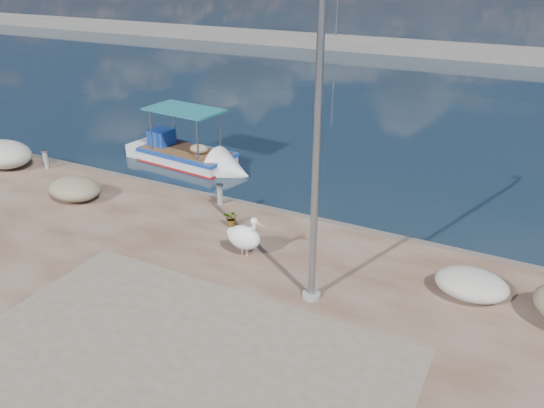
{
  "coord_description": "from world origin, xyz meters",
  "views": [
    {
      "loc": [
        6.47,
        -8.69,
        7.85
      ],
      "look_at": [
        0.0,
        3.8,
        1.3
      ],
      "focal_mm": 35.0,
      "sensor_mm": 36.0,
      "label": 1
    }
  ],
  "objects": [
    {
      "name": "bollard_far",
      "position": [
        -9.95,
        4.23,
        0.9
      ],
      "size": [
        0.24,
        0.24,
        0.73
      ],
      "color": "gray",
      "rests_on": "quay"
    },
    {
      "name": "breakwater",
      "position": [
        -0.0,
        40.0,
        0.6
      ],
      "size": [
        120.0,
        2.2,
        7.5
      ],
      "color": "gray",
      "rests_on": "ground"
    },
    {
      "name": "pelican",
      "position": [
        0.09,
        2.04,
        1.08
      ],
      "size": [
        1.28,
        0.68,
        1.23
      ],
      "rotation": [
        0.0,
        0.0,
        -0.11
      ],
      "color": "tan",
      "rests_on": "quay"
    },
    {
      "name": "ground",
      "position": [
        0.0,
        0.0,
        0.0
      ],
      "size": [
        1400.0,
        1400.0,
        0.0
      ],
      "primitive_type": "plane",
      "color": "#162635",
      "rests_on": "ground"
    },
    {
      "name": "net_pile_d",
      "position": [
        5.81,
        2.89,
        0.82
      ],
      "size": [
        1.71,
        1.28,
        0.64
      ],
      "primitive_type": "ellipsoid",
      "color": "silver",
      "rests_on": "quay"
    },
    {
      "name": "net_pile_b",
      "position": [
        -6.83,
        2.67,
        0.86
      ],
      "size": [
        1.84,
        1.43,
        0.72
      ],
      "primitive_type": "ellipsoid",
      "color": "tan",
      "rests_on": "quay"
    },
    {
      "name": "net_pile_a",
      "position": [
        -11.57,
        3.64,
        1.0
      ],
      "size": [
        2.45,
        1.78,
        1.0
      ],
      "primitive_type": "ellipsoid",
      "color": "silver",
      "rests_on": "quay"
    },
    {
      "name": "quay_patch",
      "position": [
        1.0,
        -3.0,
        0.5
      ],
      "size": [
        9.0,
        7.0,
        0.01
      ],
      "primitive_type": "cube",
      "color": "gray",
      "rests_on": "quay"
    },
    {
      "name": "potted_plant",
      "position": [
        -1.14,
        3.38,
        0.76
      ],
      "size": [
        0.48,
        0.43,
        0.52
      ],
      "primitive_type": "imported",
      "rotation": [
        0.0,
        0.0,
        -0.05
      ],
      "color": "#33722D",
      "rests_on": "quay"
    },
    {
      "name": "boat_left",
      "position": [
        -6.39,
        8.3,
        0.21
      ],
      "size": [
        5.79,
        2.39,
        2.71
      ],
      "rotation": [
        0.0,
        0.0,
        -0.1
      ],
      "color": "white",
      "rests_on": "ground"
    },
    {
      "name": "bollard_near",
      "position": [
        -2.3,
        4.54,
        0.88
      ],
      "size": [
        0.23,
        0.23,
        0.7
      ],
      "color": "gray",
      "rests_on": "quay"
    },
    {
      "name": "lamp_post",
      "position": [
        2.46,
        1.11,
        3.8
      ],
      "size": [
        0.44,
        0.96,
        7.0
      ],
      "color": "gray",
      "rests_on": "quay"
    }
  ]
}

